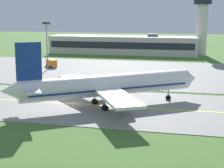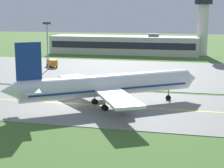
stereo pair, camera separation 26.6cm
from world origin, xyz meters
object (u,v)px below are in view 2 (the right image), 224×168
(airplane_lead, at_px, (107,85))
(control_tower, at_px, (203,17))
(service_truck_catering, at_px, (52,63))
(apron_light_mast, at_px, (47,40))

(airplane_lead, distance_m, control_tower, 95.57)
(service_truck_catering, bearing_deg, airplane_lead, -56.68)
(airplane_lead, xyz_separation_m, control_tower, (16.15, 93.51, 11.42))
(airplane_lead, xyz_separation_m, service_truck_catering, (-30.66, 46.64, -2.60))
(control_tower, height_order, apron_light_mast, control_tower)
(service_truck_catering, bearing_deg, control_tower, 45.04)
(service_truck_catering, height_order, control_tower, control_tower)
(service_truck_catering, relative_size, apron_light_mast, 0.40)
(apron_light_mast, bearing_deg, service_truck_catering, 100.55)
(apron_light_mast, bearing_deg, control_tower, 48.83)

